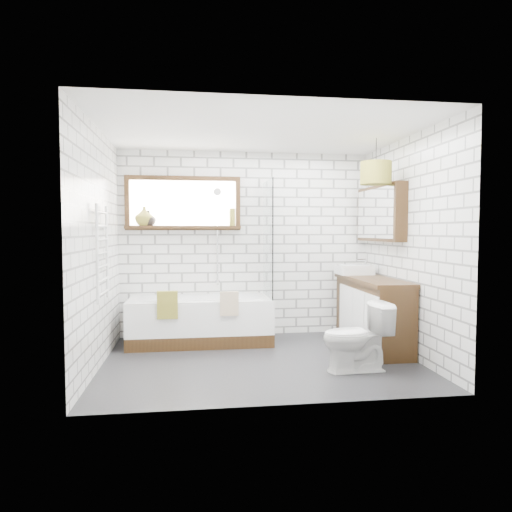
{
  "coord_description": "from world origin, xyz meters",
  "views": [
    {
      "loc": [
        -0.72,
        -4.91,
        1.43
      ],
      "look_at": [
        -0.01,
        0.25,
        1.14
      ],
      "focal_mm": 32.0,
      "sensor_mm": 36.0,
      "label": 1
    }
  ],
  "objects": [
    {
      "name": "toilet",
      "position": [
        0.92,
        -0.5,
        0.35
      ],
      "size": [
        0.42,
        0.7,
        0.7
      ],
      "primitive_type": "imported",
      "rotation": [
        0.0,
        0.0,
        -1.53
      ],
      "color": "white",
      "rests_on": "floor"
    },
    {
      "name": "towel_radiator",
      "position": [
        -1.66,
        0.0,
        1.2
      ],
      "size": [
        0.06,
        0.52,
        1.0
      ],
      "primitive_type": "cube",
      "color": "white",
      "rests_on": "wall_left"
    },
    {
      "name": "mirror_cabinet",
      "position": [
        1.62,
        0.6,
        1.65
      ],
      "size": [
        0.16,
        1.2,
        0.7
      ],
      "primitive_type": "cube",
      "color": "black",
      "rests_on": "wall_right"
    },
    {
      "name": "vase_olive",
      "position": [
        -1.36,
        1.23,
        1.6
      ],
      "size": [
        0.25,
        0.25,
        0.25
      ],
      "primitive_type": "imported",
      "rotation": [
        0.0,
        0.0,
        0.03
      ],
      "color": "olive",
      "rests_on": "window"
    },
    {
      "name": "wall_left",
      "position": [
        -1.7,
        0.0,
        1.25
      ],
      "size": [
        0.01,
        2.6,
        2.5
      ],
      "primitive_type": "cube",
      "color": "white",
      "rests_on": "ground"
    },
    {
      "name": "wall_back",
      "position": [
        0.0,
        1.3,
        1.25
      ],
      "size": [
        3.4,
        0.01,
        2.5
      ],
      "primitive_type": "cube",
      "color": "white",
      "rests_on": "ground"
    },
    {
      "name": "bathtub",
      "position": [
        -0.64,
        0.91,
        0.29
      ],
      "size": [
        1.79,
        0.79,
        0.58
      ],
      "primitive_type": "cube",
      "color": "white",
      "rests_on": "floor"
    },
    {
      "name": "shower_screen",
      "position": [
        0.24,
        0.91,
        1.33
      ],
      "size": [
        0.02,
        0.72,
        1.5
      ],
      "primitive_type": "cube",
      "color": "white",
      "rests_on": "bathtub"
    },
    {
      "name": "ceiling",
      "position": [
        0.0,
        0.0,
        2.5
      ],
      "size": [
        3.4,
        2.6,
        0.01
      ],
      "primitive_type": "cube",
      "color": "white",
      "rests_on": "ground"
    },
    {
      "name": "wall_front",
      "position": [
        0.0,
        -1.3,
        1.25
      ],
      "size": [
        3.4,
        0.01,
        2.5
      ],
      "primitive_type": "cube",
      "color": "white",
      "rests_on": "ground"
    },
    {
      "name": "wall_right",
      "position": [
        1.7,
        0.0,
        1.25
      ],
      "size": [
        0.01,
        2.6,
        2.5
      ],
      "primitive_type": "cube",
      "color": "white",
      "rests_on": "ground"
    },
    {
      "name": "vase_dark",
      "position": [
        -1.3,
        1.23,
        1.58
      ],
      "size": [
        0.2,
        0.2,
        0.2
      ],
      "primitive_type": "imported",
      "rotation": [
        0.0,
        0.0,
        -0.08
      ],
      "color": "black",
      "rests_on": "window"
    },
    {
      "name": "tap",
      "position": [
        1.56,
        0.91,
        0.98
      ],
      "size": [
        0.03,
        0.03,
        0.15
      ],
      "primitive_type": "cylinder",
      "rotation": [
        0.0,
        0.0,
        -0.06
      ],
      "color": "silver",
      "rests_on": "vanity"
    },
    {
      "name": "window",
      "position": [
        -0.85,
        1.26,
        1.8
      ],
      "size": [
        1.52,
        0.16,
        0.68
      ],
      "primitive_type": "cube",
      "color": "black",
      "rests_on": "wall_back"
    },
    {
      "name": "basin",
      "position": [
        1.4,
        0.91,
        0.92
      ],
      "size": [
        0.44,
        0.38,
        0.13
      ],
      "primitive_type": "cube",
      "color": "white",
      "rests_on": "vanity"
    },
    {
      "name": "floor",
      "position": [
        0.0,
        0.0,
        -0.01
      ],
      "size": [
        3.4,
        2.6,
        0.01
      ],
      "primitive_type": "cube",
      "color": "black",
      "rests_on": "ground"
    },
    {
      "name": "vanity",
      "position": [
        1.46,
        0.41,
        0.43
      ],
      "size": [
        0.48,
        1.49,
        0.85
      ],
      "primitive_type": "cube",
      "color": "black",
      "rests_on": "floor"
    },
    {
      "name": "towel_green",
      "position": [
        -1.03,
        0.51,
        0.56
      ],
      "size": [
        0.24,
        0.07,
        0.33
      ],
      "primitive_type": "cube",
      "color": "olive",
      "rests_on": "bathtub"
    },
    {
      "name": "bottle",
      "position": [
        -0.2,
        1.23,
        1.6
      ],
      "size": [
        0.08,
        0.08,
        0.23
      ],
      "primitive_type": "cylinder",
      "rotation": [
        0.0,
        0.0,
        -0.13
      ],
      "color": "olive",
      "rests_on": "window"
    },
    {
      "name": "towel_beige",
      "position": [
        -0.3,
        0.51,
        0.56
      ],
      "size": [
        0.22,
        0.06,
        0.29
      ],
      "primitive_type": "cube",
      "color": "tan",
      "rests_on": "bathtub"
    },
    {
      "name": "shower_riser",
      "position": [
        -0.4,
        1.26,
        1.35
      ],
      "size": [
        0.02,
        0.02,
        1.3
      ],
      "primitive_type": "cylinder",
      "color": "silver",
      "rests_on": "wall_back"
    },
    {
      "name": "pendant",
      "position": [
        1.38,
        0.17,
        2.1
      ],
      "size": [
        0.36,
        0.36,
        0.26
      ],
      "primitive_type": "cylinder",
      "color": "olive",
      "rests_on": "ceiling"
    }
  ]
}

